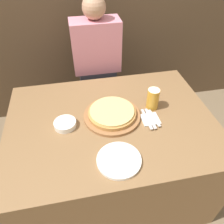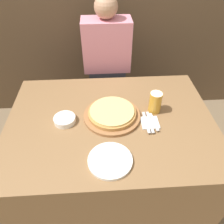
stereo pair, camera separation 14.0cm
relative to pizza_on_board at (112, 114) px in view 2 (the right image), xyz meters
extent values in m
plane|color=#756047|center=(-0.01, -0.03, -0.76)|extent=(12.00, 12.00, 0.00)
cube|color=olive|center=(-0.01, -0.03, -0.39)|extent=(1.34, 0.98, 0.74)
cylinder|color=#99663D|center=(0.00, 0.00, -0.01)|extent=(0.37, 0.37, 0.02)
cylinder|color=#B77F42|center=(0.00, 0.00, 0.01)|extent=(0.31, 0.31, 0.02)
cylinder|color=#E0C175|center=(0.00, 0.00, 0.03)|extent=(0.29, 0.29, 0.01)
cylinder|color=gold|center=(0.29, 0.04, 0.05)|extent=(0.08, 0.08, 0.15)
cylinder|color=white|center=(0.29, 0.04, 0.11)|extent=(0.08, 0.08, 0.02)
cylinder|color=white|center=(-0.03, -0.35, -0.02)|extent=(0.24, 0.24, 0.02)
cylinder|color=white|center=(-0.30, -0.03, -0.01)|extent=(0.14, 0.14, 0.04)
cube|color=white|center=(0.24, -0.08, -0.02)|extent=(0.11, 0.11, 0.01)
cube|color=silver|center=(0.21, -0.08, -0.01)|extent=(0.02, 0.19, 0.00)
cube|color=silver|center=(0.24, -0.08, -0.01)|extent=(0.02, 0.19, 0.00)
cube|color=silver|center=(0.26, -0.08, -0.01)|extent=(0.03, 0.16, 0.00)
cube|color=#33333D|center=(0.00, 0.66, -0.40)|extent=(0.31, 0.20, 0.72)
cube|color=pink|center=(0.00, 0.66, 0.17)|extent=(0.39, 0.20, 0.42)
sphere|color=tan|center=(0.00, 0.66, 0.46)|extent=(0.18, 0.18, 0.18)
camera|label=1|loc=(-0.21, -1.03, 0.95)|focal=35.00mm
camera|label=2|loc=(-0.07, -1.04, 0.95)|focal=35.00mm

